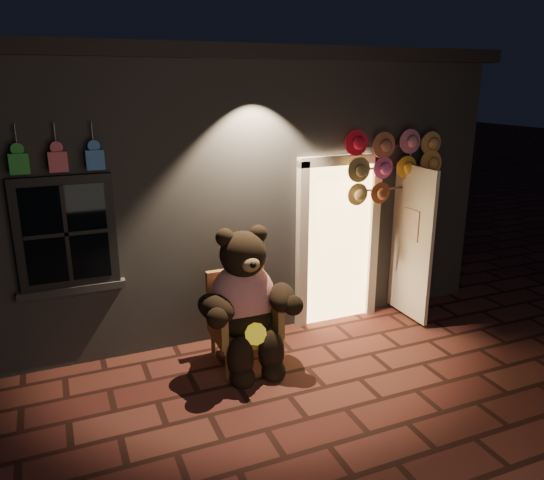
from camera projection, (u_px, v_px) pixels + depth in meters
ground at (289, 396)px, 5.38m from camera, size 60.00×60.00×0.00m
shop_building at (185, 169)px, 8.40m from camera, size 7.30×5.95×3.51m
wicker_armchair at (242, 317)px, 5.95m from camera, size 0.72×0.65×1.03m
teddy_bear at (246, 302)px, 5.77m from camera, size 1.20×0.92×1.64m
hat_rack at (392, 166)px, 6.66m from camera, size 1.41×0.22×2.49m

